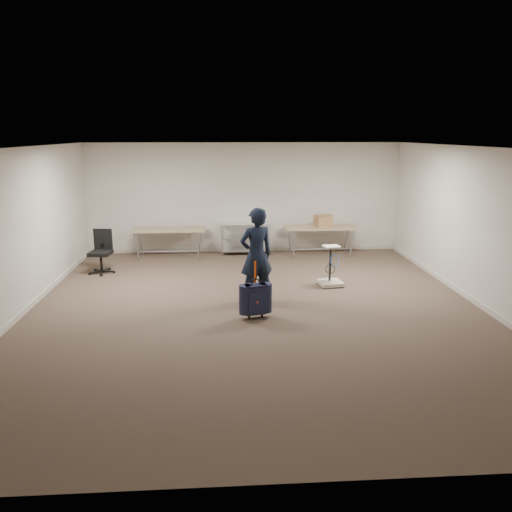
{
  "coord_description": "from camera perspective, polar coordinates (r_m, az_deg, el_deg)",
  "views": [
    {
      "loc": [
        -0.56,
        -8.29,
        3.03
      ],
      "look_at": [
        0.02,
        0.3,
        0.9
      ],
      "focal_mm": 35.0,
      "sensor_mm": 36.0,
      "label": 1
    }
  ],
  "objects": [
    {
      "name": "equipment_cart",
      "position": [
        10.26,
        8.52,
        -2.18
      ],
      "size": [
        0.51,
        0.51,
        0.83
      ],
      "color": "beige",
      "rests_on": "ground"
    },
    {
      "name": "wire_shelf",
      "position": [
        12.77,
        -1.27,
        2.19
      ],
      "size": [
        1.22,
        0.47,
        0.8
      ],
      "color": "silver",
      "rests_on": "ground"
    },
    {
      "name": "folding_table_left",
      "position": [
        12.53,
        -9.95,
        2.86
      ],
      "size": [
        1.8,
        0.75,
        0.73
      ],
      "color": "#9C885F",
      "rests_on": "ground"
    },
    {
      "name": "cardboard_box",
      "position": [
        12.68,
        7.68,
        4.0
      ],
      "size": [
        0.46,
        0.4,
        0.3
      ],
      "primitive_type": "cube",
      "rotation": [
        0.0,
        0.0,
        0.28
      ],
      "color": "#8B6240",
      "rests_on": "folding_table_right"
    },
    {
      "name": "suitcase",
      "position": [
        8.35,
        -0.06,
        -4.93
      ],
      "size": [
        0.4,
        0.28,
        0.99
      ],
      "color": "black",
      "rests_on": "ground"
    },
    {
      "name": "office_chair",
      "position": [
        11.58,
        -17.22,
        -0.43
      ],
      "size": [
        0.58,
        0.58,
        0.96
      ],
      "color": "black",
      "rests_on": "ground"
    },
    {
      "name": "folding_table_right",
      "position": [
        12.7,
        7.38,
        3.11
      ],
      "size": [
        1.8,
        0.75,
        0.73
      ],
      "color": "#9C885F",
      "rests_on": "ground"
    },
    {
      "name": "person",
      "position": [
        9.07,
        0.03,
        0.11
      ],
      "size": [
        0.74,
        0.61,
        1.74
      ],
      "primitive_type": "imported",
      "rotation": [
        0.0,
        0.0,
        3.49
      ],
      "color": "black",
      "rests_on": "ground"
    },
    {
      "name": "room_shell",
      "position": [
        10.14,
        -0.52,
        -3.21
      ],
      "size": [
        8.0,
        9.0,
        9.0
      ],
      "color": "beige",
      "rests_on": "ground"
    },
    {
      "name": "ground",
      "position": [
        8.84,
        0.01,
        -6.15
      ],
      "size": [
        9.0,
        9.0,
        0.0
      ],
      "primitive_type": "plane",
      "color": "#45382A",
      "rests_on": "ground"
    }
  ]
}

